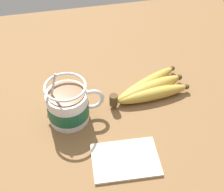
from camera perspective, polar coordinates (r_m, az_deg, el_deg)
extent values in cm
cube|color=brown|center=(76.21, -0.57, -4.26)|extent=(107.49, 107.49, 2.54)
cylinder|color=silver|center=(72.52, -8.07, -1.89)|extent=(9.47, 9.47, 8.03)
cylinder|color=#195638|center=(72.84, -8.03, -2.14)|extent=(9.67, 9.67, 3.57)
torus|color=silver|center=(72.03, -3.65, -0.61)|extent=(5.80, 0.90, 5.80)
cylinder|color=#846042|center=(69.64, -8.40, 0.45)|extent=(8.27, 8.27, 0.40)
torus|color=silver|center=(68.23, -8.58, 1.71)|extent=(9.47, 9.47, 0.60)
cylinder|color=#B2B2B7|center=(69.91, -11.04, -0.15)|extent=(3.76, 0.50, 12.73)
ellipsoid|color=#B2B2B7|center=(74.34, -9.14, -3.43)|extent=(3.00, 2.00, 0.80)
cylinder|color=#4C381E|center=(75.34, 0.29, -0.76)|extent=(2.00, 2.00, 3.00)
ellipsoid|color=#B79338|center=(78.83, 7.48, 0.35)|extent=(18.89, 4.76, 3.21)
sphere|color=#4C381E|center=(82.43, 13.47, 1.67)|extent=(1.45, 1.45, 1.45)
ellipsoid|color=#B79338|center=(79.99, 6.86, 1.37)|extent=(19.06, 8.57, 3.53)
sphere|color=#4C381E|center=(84.65, 12.18, 3.41)|extent=(1.59, 1.59, 1.59)
ellipsoid|color=#B79338|center=(81.61, 6.26, 2.23)|extent=(19.22, 11.83, 3.02)
sphere|color=#4C381E|center=(87.55, 10.99, 5.00)|extent=(1.36, 1.36, 1.36)
cube|color=beige|center=(67.19, 2.46, -11.53)|extent=(14.69, 10.78, 0.60)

